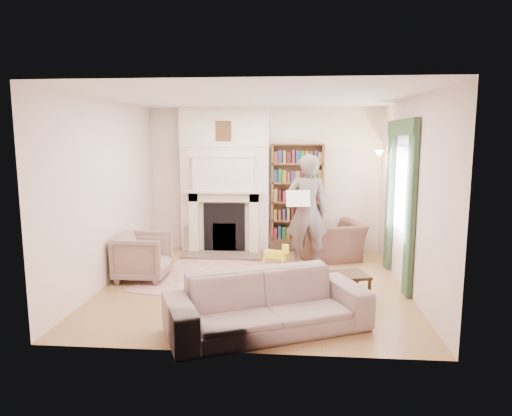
# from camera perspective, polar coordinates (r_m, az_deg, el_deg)

# --- Properties ---
(floor) EXTENTS (4.50, 4.50, 0.00)m
(floor) POSITION_cam_1_polar(r_m,az_deg,el_deg) (7.09, -0.17, -9.54)
(floor) COLOR olive
(floor) RESTS_ON ground
(ceiling) EXTENTS (4.50, 4.50, 0.00)m
(ceiling) POSITION_cam_1_polar(r_m,az_deg,el_deg) (6.75, -0.18, 13.65)
(ceiling) COLOR white
(ceiling) RESTS_ON wall_back
(wall_back) EXTENTS (4.50, 0.00, 4.50)m
(wall_back) POSITION_cam_1_polar(r_m,az_deg,el_deg) (9.01, 1.05, 3.51)
(wall_back) COLOR silver
(wall_back) RESTS_ON floor
(wall_front) EXTENTS (4.50, 0.00, 4.50)m
(wall_front) POSITION_cam_1_polar(r_m,az_deg,el_deg) (4.56, -2.60, -1.68)
(wall_front) COLOR silver
(wall_front) RESTS_ON floor
(wall_left) EXTENTS (0.00, 4.50, 4.50)m
(wall_left) POSITION_cam_1_polar(r_m,az_deg,el_deg) (7.32, -18.02, 1.86)
(wall_left) COLOR silver
(wall_left) RESTS_ON floor
(wall_right) EXTENTS (0.00, 4.50, 4.50)m
(wall_right) POSITION_cam_1_polar(r_m,az_deg,el_deg) (6.96, 18.63, 1.49)
(wall_right) COLOR silver
(wall_right) RESTS_ON floor
(fireplace) EXTENTS (1.70, 0.58, 2.80)m
(fireplace) POSITION_cam_1_polar(r_m,az_deg,el_deg) (8.89, -3.87, 3.34)
(fireplace) COLOR silver
(fireplace) RESTS_ON floor
(bookcase) EXTENTS (1.00, 0.24, 1.85)m
(bookcase) POSITION_cam_1_polar(r_m,az_deg,el_deg) (8.88, 5.19, 1.94)
(bookcase) COLOR brown
(bookcase) RESTS_ON floor
(window) EXTENTS (0.02, 0.90, 1.30)m
(window) POSITION_cam_1_polar(r_m,az_deg,el_deg) (7.33, 17.80, 2.27)
(window) COLOR silver
(window) RESTS_ON wall_right
(curtain_left) EXTENTS (0.07, 0.32, 2.40)m
(curtain_left) POSITION_cam_1_polar(r_m,az_deg,el_deg) (6.68, 18.74, -0.53)
(curtain_left) COLOR #2A4029
(curtain_left) RESTS_ON floor
(curtain_right) EXTENTS (0.07, 0.32, 2.40)m
(curtain_right) POSITION_cam_1_polar(r_m,az_deg,el_deg) (8.03, 16.36, 1.08)
(curtain_right) COLOR #2A4029
(curtain_right) RESTS_ON floor
(pelmet) EXTENTS (0.09, 1.70, 0.24)m
(pelmet) POSITION_cam_1_polar(r_m,az_deg,el_deg) (7.28, 17.79, 9.57)
(pelmet) COLOR #2A4029
(pelmet) RESTS_ON wall_right
(wall_sconce) EXTENTS (0.20, 0.24, 0.24)m
(wall_sconce) POSITION_cam_1_polar(r_m,az_deg,el_deg) (8.34, 14.87, 6.24)
(wall_sconce) COLOR gold
(wall_sconce) RESTS_ON wall_right
(rug) EXTENTS (3.11, 2.63, 0.01)m
(rug) POSITION_cam_1_polar(r_m,az_deg,el_deg) (7.33, -2.64, -8.86)
(rug) COLOR beige
(rug) RESTS_ON floor
(armchair_reading) EXTENTS (1.32, 1.24, 0.70)m
(armchair_reading) POSITION_cam_1_polar(r_m,az_deg,el_deg) (8.49, 9.22, -4.11)
(armchair_reading) COLOR #442D24
(armchair_reading) RESTS_ON floor
(armchair_left) EXTENTS (0.81, 0.79, 0.73)m
(armchair_left) POSITION_cam_1_polar(r_m,az_deg,el_deg) (7.48, -13.93, -5.90)
(armchair_left) COLOR gray
(armchair_left) RESTS_ON floor
(sofa) EXTENTS (2.48, 1.77, 0.68)m
(sofa) POSITION_cam_1_polar(r_m,az_deg,el_deg) (5.37, 1.49, -11.81)
(sofa) COLOR gray
(sofa) RESTS_ON floor
(man_reading) EXTENTS (0.77, 0.56, 1.96)m
(man_reading) POSITION_cam_1_polar(r_m,az_deg,el_deg) (7.76, 6.36, -0.54)
(man_reading) COLOR #5C4E4A
(man_reading) RESTS_ON floor
(newspaper) EXTENTS (0.41, 0.17, 0.27)m
(newspaper) POSITION_cam_1_polar(r_m,az_deg,el_deg) (7.52, 5.29, 1.18)
(newspaper) COLOR white
(newspaper) RESTS_ON man_reading
(coffee_table) EXTENTS (0.80, 0.62, 0.45)m
(coffee_table) POSITION_cam_1_polar(r_m,az_deg,el_deg) (6.24, 10.48, -10.10)
(coffee_table) COLOR #332012
(coffee_table) RESTS_ON floor
(paraffin_heater) EXTENTS (0.29, 0.29, 0.55)m
(paraffin_heater) POSITION_cam_1_polar(r_m,az_deg,el_deg) (9.05, -8.21, -3.77)
(paraffin_heater) COLOR #AAADB2
(paraffin_heater) RESTS_ON floor
(rocking_horse) EXTENTS (0.58, 0.37, 0.48)m
(rocking_horse) POSITION_cam_1_polar(r_m,az_deg,el_deg) (7.70, 2.38, -6.20)
(rocking_horse) COLOR yellow
(rocking_horse) RESTS_ON rug
(board_game) EXTENTS (0.36, 0.36, 0.03)m
(board_game) POSITION_cam_1_polar(r_m,az_deg,el_deg) (6.96, -3.08, -9.66)
(board_game) COLOR #DEC74E
(board_game) RESTS_ON rug
(game_box_lid) EXTENTS (0.34, 0.28, 0.05)m
(game_box_lid) POSITION_cam_1_polar(r_m,az_deg,el_deg) (7.32, -7.02, -8.70)
(game_box_lid) COLOR #B5142C
(game_box_lid) RESTS_ON rug
(comic_annuals) EXTENTS (0.88, 0.33, 0.02)m
(comic_annuals) POSITION_cam_1_polar(r_m,az_deg,el_deg) (6.65, 1.55, -10.62)
(comic_annuals) COLOR red
(comic_annuals) RESTS_ON rug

